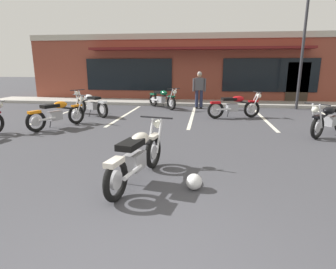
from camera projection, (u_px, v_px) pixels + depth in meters
ground_plane at (181, 155)px, 6.21m from camera, size 80.00×80.00×0.00m
sidewalk_kerb at (196, 103)px, 14.34m from camera, size 22.00×1.80×0.14m
brick_storefront_building at (199, 68)px, 17.54m from camera, size 18.68×6.72×3.58m
painted_stall_lines at (192, 116)px, 10.90m from camera, size 10.84×4.80×0.01m
motorcycle_foreground_classic at (138, 156)px, 4.67m from camera, size 0.78×2.09×0.98m
motorcycle_black_cruiser at (91, 104)px, 10.96m from camera, size 1.85×1.38×0.98m
motorcycle_silver_naked at (58, 113)px, 8.83m from camera, size 1.23×1.94×0.98m
motorcycle_blue_standard at (162, 98)px, 12.87m from camera, size 1.63×1.68×0.98m
motorcycle_green_cafe_racer at (235, 106)px, 10.46m from camera, size 2.05×0.98×0.98m
motorcycle_orange_scrambler at (330, 119)px, 7.86m from camera, size 1.65×1.66×0.98m
person_in_shorts_foreground at (199, 88)px, 12.66m from camera, size 0.61×0.30×1.68m
helmet_on_pavement at (194, 182)px, 4.44m from camera, size 0.26×0.26×0.26m
parking_lot_lamp_post at (306, 30)px, 11.78m from camera, size 0.24×0.76×5.30m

